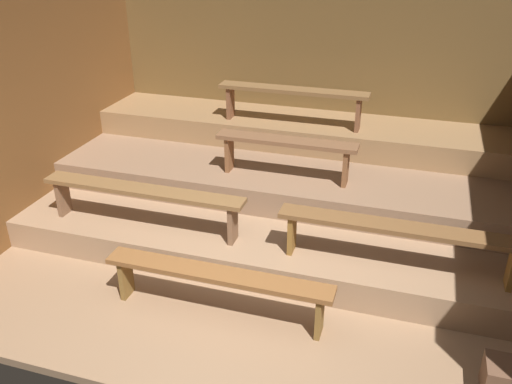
% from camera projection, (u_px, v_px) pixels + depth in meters
% --- Properties ---
extents(ground, '(6.51, 4.95, 0.08)m').
position_uv_depth(ground, '(277.00, 245.00, 6.22)').
color(ground, '#957354').
extents(wall_back, '(6.51, 0.06, 2.75)m').
position_uv_depth(wall_back, '(319.00, 79.00, 7.38)').
color(wall_back, brown).
rests_on(wall_back, ground).
extents(wall_left, '(0.06, 4.95, 2.75)m').
position_uv_depth(wall_left, '(43.00, 104.00, 6.35)').
color(wall_left, brown).
rests_on(wall_left, ground).
extents(platform_lower, '(5.71, 3.07, 0.32)m').
position_uv_depth(platform_lower, '(289.00, 208.00, 6.59)').
color(platform_lower, '#9E7B5B').
rests_on(platform_lower, ground).
extents(platform_middle, '(5.71, 2.12, 0.32)m').
position_uv_depth(platform_middle, '(298.00, 170.00, 6.85)').
color(platform_middle, '#8D6C51').
rests_on(platform_middle, platform_lower).
extents(platform_upper, '(5.71, 1.00, 0.32)m').
position_uv_depth(platform_upper, '(309.00, 132.00, 7.19)').
color(platform_upper, '#98724B').
rests_on(platform_upper, platform_middle).
extents(bench_floor_center, '(2.15, 0.24, 0.47)m').
position_uv_depth(bench_floor_center, '(217.00, 279.00, 4.89)').
color(bench_floor_center, brown).
rests_on(bench_floor_center, ground).
extents(bench_lower_left, '(2.27, 0.24, 0.47)m').
position_uv_depth(bench_lower_left, '(142.00, 195.00, 5.71)').
color(bench_lower_left, brown).
rests_on(bench_lower_left, platform_lower).
extents(bench_lower_right, '(2.27, 0.24, 0.47)m').
position_uv_depth(bench_lower_right, '(398.00, 233.00, 5.00)').
color(bench_lower_right, brown).
rests_on(bench_lower_right, platform_lower).
extents(bench_middle_center, '(1.62, 0.24, 0.47)m').
position_uv_depth(bench_middle_center, '(286.00, 147.00, 6.11)').
color(bench_middle_center, brown).
rests_on(bench_middle_center, platform_middle).
extents(bench_upper_center, '(1.93, 0.24, 0.47)m').
position_uv_depth(bench_upper_center, '(293.00, 95.00, 6.82)').
color(bench_upper_center, brown).
rests_on(bench_upper_center, platform_upper).
extents(wooden_crate_floor, '(0.29, 0.29, 0.29)m').
position_uv_depth(wooden_crate_floor, '(503.00, 380.00, 4.13)').
color(wooden_crate_floor, brown).
rests_on(wooden_crate_floor, ground).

